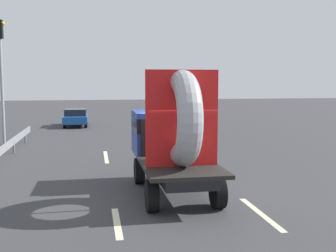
% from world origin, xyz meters
% --- Properties ---
extents(ground_plane, '(120.00, 120.00, 0.00)m').
position_xyz_m(ground_plane, '(0.00, 0.00, 0.00)').
color(ground_plane, '#38383A').
extents(flatbed_truck, '(2.02, 4.73, 3.53)m').
position_xyz_m(flatbed_truck, '(-0.37, 0.20, 1.66)').
color(flatbed_truck, black).
rests_on(flatbed_truck, ground_plane).
extents(distant_sedan, '(1.64, 3.83, 1.25)m').
position_xyz_m(distant_sedan, '(-3.88, 18.80, 0.67)').
color(distant_sedan, black).
rests_on(distant_sedan, ground_plane).
extents(traffic_light, '(0.42, 0.36, 6.22)m').
position_xyz_m(traffic_light, '(-7.11, 10.46, 4.03)').
color(traffic_light, gray).
rests_on(traffic_light, ground_plane).
extents(guardrail, '(0.10, 12.98, 0.71)m').
position_xyz_m(guardrail, '(-6.17, 6.15, 0.53)').
color(guardrail, gray).
rests_on(guardrail, ground_plane).
extents(lane_dash_left_near, '(0.16, 2.16, 0.01)m').
position_xyz_m(lane_dash_left_near, '(-2.13, -2.30, 0.00)').
color(lane_dash_left_near, beige).
rests_on(lane_dash_left_near, ground_plane).
extents(lane_dash_left_far, '(0.16, 2.89, 0.01)m').
position_xyz_m(lane_dash_left_far, '(-2.13, 6.15, 0.00)').
color(lane_dash_left_far, beige).
rests_on(lane_dash_left_far, ground_plane).
extents(lane_dash_right_near, '(0.16, 2.63, 0.01)m').
position_xyz_m(lane_dash_right_near, '(1.38, -2.26, 0.00)').
color(lane_dash_right_near, beige).
rests_on(lane_dash_right_near, ground_plane).
extents(lane_dash_right_far, '(0.16, 2.79, 0.01)m').
position_xyz_m(lane_dash_right_far, '(1.38, 5.78, 0.00)').
color(lane_dash_right_far, beige).
rests_on(lane_dash_right_far, ground_plane).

